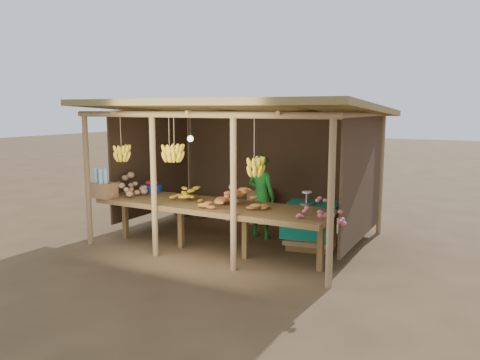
% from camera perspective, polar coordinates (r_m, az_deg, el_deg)
% --- Properties ---
extents(ground, '(60.00, 60.00, 0.00)m').
position_cam_1_polar(ground, '(8.39, -0.00, -7.11)').
color(ground, brown).
rests_on(ground, ground).
extents(stall_structure, '(4.70, 3.50, 2.43)m').
position_cam_1_polar(stall_structure, '(7.99, -0.64, 5.94)').
color(stall_structure, '#9E7B51').
rests_on(stall_structure, ground).
extents(counter, '(3.90, 1.05, 0.80)m').
position_cam_1_polar(counter, '(7.41, -3.48, -3.36)').
color(counter, brown).
rests_on(counter, ground).
extents(potato_heap, '(1.18, 0.94, 0.37)m').
position_cam_1_polar(potato_heap, '(8.32, -14.50, -0.58)').
color(potato_heap, '#A87D57').
rests_on(potato_heap, counter).
extents(sweet_potato_heap, '(0.96, 0.63, 0.36)m').
position_cam_1_polar(sweet_potato_heap, '(7.01, -0.53, -2.06)').
color(sweet_potato_heap, '#AA642B').
rests_on(sweet_potato_heap, counter).
extents(onion_heap, '(0.77, 0.57, 0.35)m').
position_cam_1_polar(onion_heap, '(6.35, 10.04, -3.36)').
color(onion_heap, '#A6505B').
rests_on(onion_heap, counter).
extents(banana_pile, '(0.62, 0.46, 0.35)m').
position_cam_1_polar(banana_pile, '(7.68, -6.23, -1.19)').
color(banana_pile, yellow).
rests_on(banana_pile, counter).
extents(tomato_basin, '(0.37, 0.37, 0.20)m').
position_cam_1_polar(tomato_basin, '(8.60, -10.70, -0.85)').
color(tomato_basin, navy).
rests_on(tomato_basin, counter).
extents(bottle_box, '(0.40, 0.32, 0.49)m').
position_cam_1_polar(bottle_box, '(8.22, -16.33, -0.73)').
color(bottle_box, '#8C623F').
rests_on(bottle_box, counter).
extents(vendor, '(0.60, 0.45, 1.50)m').
position_cam_1_polar(vendor, '(8.28, 2.61, -2.01)').
color(vendor, '#186C1E').
rests_on(vendor, ground).
extents(tarp_crate, '(0.92, 0.83, 0.98)m').
position_cam_1_polar(tarp_crate, '(7.81, 8.73, -5.37)').
color(tarp_crate, brown).
rests_on(tarp_crate, ground).
extents(carton_stack, '(0.97, 0.44, 0.69)m').
position_cam_1_polar(carton_stack, '(9.42, 1.42, -3.44)').
color(carton_stack, '#8C623F').
rests_on(carton_stack, ground).
extents(burlap_sacks, '(0.83, 0.44, 0.59)m').
position_cam_1_polar(burlap_sacks, '(10.03, -6.12, -3.02)').
color(burlap_sacks, '#493422').
rests_on(burlap_sacks, ground).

